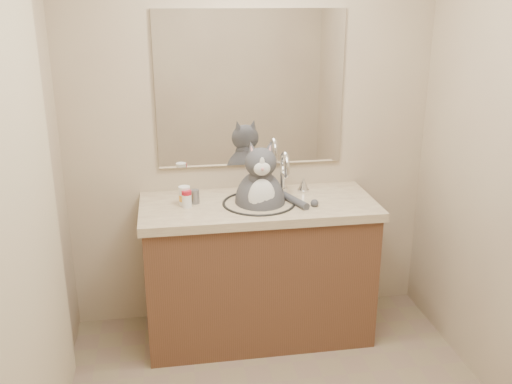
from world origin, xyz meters
TOP-DOWN VIEW (x-y plane):
  - room at (0.00, 0.00)m, footprint 2.22×2.52m
  - vanity at (0.00, 0.96)m, footprint 1.34×0.59m
  - mirror at (0.00, 1.24)m, footprint 1.10×0.02m
  - shower_curtain at (-1.05, 0.10)m, footprint 0.02×1.30m
  - cat at (0.01, 0.96)m, footprint 0.41×0.35m
  - pill_bottle_redcap at (-0.40, 0.95)m, footprint 0.06×0.06m
  - pill_bottle_orange at (-0.41, 0.99)m, footprint 0.08×0.08m
  - grey_canister at (-0.36, 1.01)m, footprint 0.06×0.06m

SIDE VIEW (x-z plane):
  - vanity at x=0.00m, z-range -0.12..1.00m
  - cat at x=0.01m, z-range 0.59..1.16m
  - grey_canister at x=-0.36m, z-range 0.85..0.93m
  - pill_bottle_redcap at x=-0.40m, z-range 0.85..0.95m
  - pill_bottle_orange at x=-0.41m, z-range 0.85..0.96m
  - shower_curtain at x=-1.05m, z-range 0.06..2.00m
  - room at x=0.00m, z-range -0.01..2.41m
  - mirror at x=0.00m, z-range 1.00..1.90m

